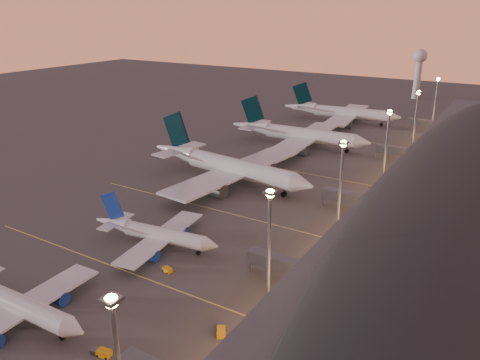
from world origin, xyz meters
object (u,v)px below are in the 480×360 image
at_px(radar_tower, 419,65).
at_px(airliner_narrow_south, 13,302).
at_px(airliner_narrow_north, 154,233).
at_px(baggage_tug_c, 166,269).
at_px(airliner_wide_far, 341,112).
at_px(baggage_tug_a, 102,352).
at_px(airliner_wide_mid, 298,134).
at_px(airliner_wide_near, 227,166).
at_px(baggage_tug_d, 221,330).

bearing_deg(radar_tower, airliner_narrow_south, -92.92).
xyz_separation_m(airliner_narrow_north, radar_tower, (11.27, 251.72, 18.51)).
bearing_deg(baggage_tug_c, airliner_narrow_north, 156.85).
bearing_deg(airliner_wide_far, baggage_tug_a, -87.29).
bearing_deg(baggage_tug_c, radar_tower, 104.78).
bearing_deg(airliner_wide_mid, airliner_wide_far, 87.77).
relative_size(airliner_narrow_north, baggage_tug_c, 9.97).
distance_m(airliner_narrow_north, airliner_wide_near, 50.63).
bearing_deg(baggage_tug_d, airliner_wide_mid, 165.77).
xyz_separation_m(airliner_wide_far, radar_tower, (19.16, 93.21, 16.70)).
bearing_deg(baggage_tug_a, radar_tower, 81.49).
relative_size(airliner_wide_far, baggage_tug_c, 17.20).
height_order(airliner_wide_near, airliner_wide_far, airliner_wide_near).
bearing_deg(baggage_tug_c, airliner_wide_mid, 114.23).
bearing_deg(radar_tower, baggage_tug_a, -88.45).
bearing_deg(airliner_narrow_north, airliner_wide_far, 85.19).
xyz_separation_m(baggage_tug_a, baggage_tug_d, (14.67, 15.92, 0.03)).
bearing_deg(airliner_wide_near, baggage_tug_c, -64.07).
relative_size(airliner_wide_far, radar_tower, 1.93).
bearing_deg(airliner_narrow_south, baggage_tug_d, 22.94).
relative_size(airliner_wide_near, baggage_tug_c, 18.91).
height_order(airliner_wide_mid, radar_tower, radar_tower).
height_order(baggage_tug_a, baggage_tug_d, baggage_tug_d).
bearing_deg(airliner_narrow_south, airliner_wide_near, 92.39).
height_order(airliner_wide_mid, airliner_wide_far, airliner_wide_mid).
xyz_separation_m(airliner_narrow_south, airliner_wide_near, (-6.57, 86.94, 2.14)).
height_order(airliner_wide_far, baggage_tug_c, airliner_wide_far).
xyz_separation_m(airliner_wide_near, airliner_wide_mid, (2.28, 54.31, -0.36)).
bearing_deg(airliner_narrow_north, baggage_tug_a, -69.77).
xyz_separation_m(baggage_tug_a, baggage_tug_c, (-8.45, 27.72, -0.05)).
relative_size(airliner_wide_mid, radar_tower, 1.99).
xyz_separation_m(airliner_narrow_south, airliner_wide_far, (-4.41, 195.88, 1.63)).
height_order(airliner_narrow_south, airliner_narrow_north, airliner_narrow_south).
bearing_deg(baggage_tug_c, airliner_wide_near, 124.58).
relative_size(radar_tower, baggage_tug_a, 8.21).
height_order(radar_tower, baggage_tug_c, radar_tower).
bearing_deg(airliner_narrow_north, airliner_wide_near, 93.80).
distance_m(airliner_narrow_north, airliner_wide_mid, 104.19).
bearing_deg(baggage_tug_a, airliner_wide_mid, 90.79).
height_order(airliner_narrow_south, baggage_tug_a, airliner_narrow_south).
distance_m(airliner_wide_near, baggage_tug_a, 90.58).
bearing_deg(airliner_wide_mid, airliner_narrow_north, -88.08).
distance_m(airliner_narrow_south, baggage_tug_a, 22.79).
height_order(airliner_wide_mid, baggage_tug_c, airliner_wide_mid).
height_order(airliner_wide_near, airliner_wide_mid, airliner_wide_near).
relative_size(airliner_wide_mid, baggage_tug_c, 17.71).
xyz_separation_m(radar_tower, baggage_tug_c, (-0.65, -260.03, -21.41)).
relative_size(airliner_narrow_south, airliner_narrow_north, 1.05).
bearing_deg(radar_tower, airliner_wide_near, -96.02).
distance_m(airliner_narrow_south, baggage_tug_d, 41.13).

